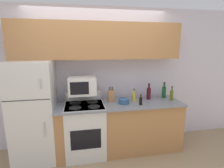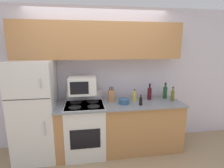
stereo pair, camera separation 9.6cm
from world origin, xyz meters
name	(u,v)px [view 1 (the left image)]	position (x,y,z in m)	size (l,w,h in m)	color
ground_plane	(104,161)	(0.00, 0.00, 0.00)	(12.00, 12.00, 0.00)	tan
wall_back	(98,78)	(0.00, 0.71, 1.27)	(8.00, 0.05, 2.55)	silver
lower_cabinets	(120,127)	(0.33, 0.29, 0.45)	(2.18, 0.62, 0.90)	#B27A47
refrigerator	(34,112)	(-1.09, 0.34, 0.82)	(0.66, 0.70, 1.64)	silver
upper_cabinets	(99,41)	(0.00, 0.52, 1.95)	(2.84, 0.33, 0.61)	#B27A47
stove	(85,129)	(-0.29, 0.28, 0.47)	(0.65, 0.60, 1.07)	silver
microwave	(82,86)	(-0.31, 0.37, 1.22)	(0.45, 0.39, 0.29)	silver
knife_block	(111,96)	(0.19, 0.40, 1.00)	(0.10, 0.09, 0.27)	#B27A47
bowl	(124,101)	(0.38, 0.25, 0.94)	(0.19, 0.19, 0.09)	#335B84
bottle_wine_red	(149,93)	(0.90, 0.41, 1.01)	(0.08, 0.08, 0.30)	#470F19
bottle_soy_sauce	(141,101)	(0.65, 0.14, 0.97)	(0.05, 0.05, 0.18)	black
bottle_cooking_spray	(134,96)	(0.60, 0.36, 0.98)	(0.06, 0.06, 0.22)	gold
bottle_wine_green	(164,92)	(1.22, 0.45, 1.01)	(0.08, 0.08, 0.30)	#194C23
bottle_olive_oil	(172,95)	(1.28, 0.27, 1.00)	(0.06, 0.06, 0.26)	#5B6619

